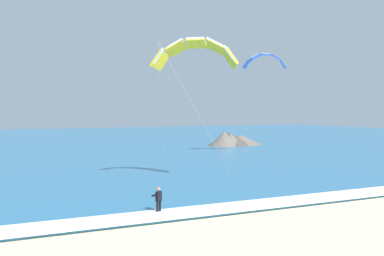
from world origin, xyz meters
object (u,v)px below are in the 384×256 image
at_px(surfboard, 159,215).
at_px(kite_distant, 265,59).
at_px(kite_primary, 195,51).
at_px(kitesurfer, 158,200).

bearing_deg(surfboard, kite_distant, 45.10).
relative_size(kite_primary, kite_distant, 1.91).
relative_size(kitesurfer, kite_distant, 0.29).
height_order(kitesurfer, kite_primary, kite_primary).
bearing_deg(kitesurfer, kite_primary, 52.60).
bearing_deg(surfboard, kite_primary, 52.68).
relative_size(kitesurfer, kite_primary, 0.15).
bearing_deg(kitesurfer, kite_distant, 45.07).
distance_m(surfboard, kite_primary, 15.03).
xyz_separation_m(kitesurfer, kite_primary, (6.17, 8.06, 10.16)).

